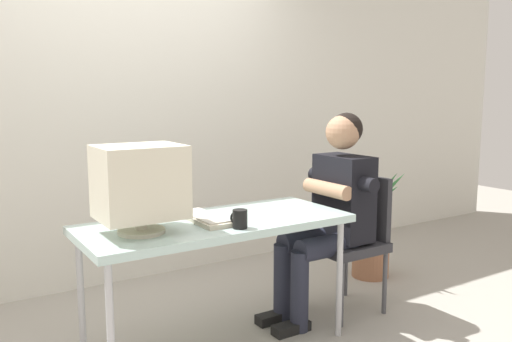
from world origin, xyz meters
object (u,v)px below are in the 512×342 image
Objects in this scene: keyboard at (204,218)px; person_seated at (331,205)px; office_chair at (352,234)px; desk_mug at (240,219)px; crt_monitor at (141,183)px; desk at (216,229)px; potted_plant at (371,229)px.

person_seated is (0.90, -0.00, -0.03)m from keyboard.
keyboard is at bearing 179.93° from office_chair.
keyboard is 4.34× the size of desk_mug.
office_chair is 1.07m from desk_mug.
crt_monitor reaches higher than desk_mug.
desk is 1.04m from office_chair.
person_seated is (0.84, 0.02, 0.04)m from desk.
person_seated is (-0.19, 0.00, 0.22)m from office_chair.
person_seated is 13.44× the size of desk_mug.
person_seated reaches higher than potted_plant.
person_seated is 0.86m from desk_mug.
keyboard is at bearing 8.85° from crt_monitor.
potted_plant is at bearing 14.21° from desk.
office_chair is (1.02, 0.02, -0.18)m from desk.
desk is 0.10m from keyboard.
keyboard is at bearing -166.92° from potted_plant.
crt_monitor reaches higher than office_chair.
potted_plant is at bearing 13.08° from keyboard.
crt_monitor is at bearing -171.15° from keyboard.
office_chair is at bearing 0.93° from desk.
office_chair is 0.68× the size of person_seated.
crt_monitor is 1.30m from person_seated.
potted_plant is 8.92× the size of desk_mug.
desk is 1.70× the size of potted_plant.
office_chair is 0.69m from potted_plant.
potted_plant is (1.64, 0.38, -0.38)m from keyboard.
person_seated is 0.90m from potted_plant.
keyboard is 0.25m from desk_mug.
keyboard is 0.48× the size of office_chair.
crt_monitor is 1.03× the size of keyboard.
desk_mug is at bearing -158.34° from potted_plant.
desk is at bearing -179.07° from office_chair.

